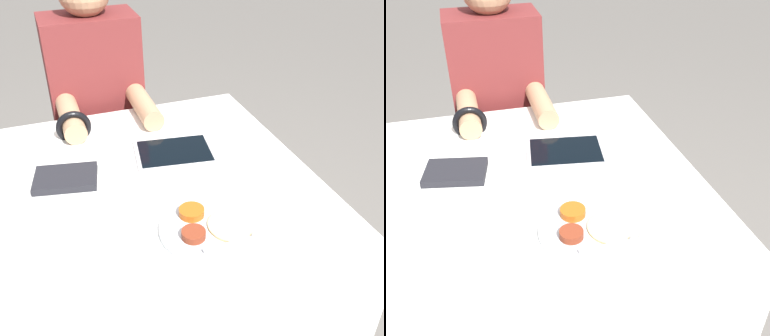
# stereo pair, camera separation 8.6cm
# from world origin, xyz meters

# --- Properties ---
(dining_table) EXTENTS (0.95, 0.92, 0.71)m
(dining_table) POSITION_xyz_m (0.00, 0.00, 0.35)
(dining_table) COLOR silver
(dining_table) RESTS_ON ground_plane
(thali_tray) EXTENTS (0.26, 0.26, 0.03)m
(thali_tray) POSITION_xyz_m (0.12, -0.24, 0.72)
(thali_tray) COLOR #B7BABF
(thali_tray) RESTS_ON dining_table
(red_notebook) EXTENTS (0.19, 0.15, 0.02)m
(red_notebook) POSITION_xyz_m (-0.18, 0.08, 0.72)
(red_notebook) COLOR silver
(red_notebook) RESTS_ON dining_table
(tablet_device) EXTENTS (0.26, 0.21, 0.01)m
(tablet_device) POSITION_xyz_m (0.14, 0.12, 0.71)
(tablet_device) COLOR #B7B7BC
(tablet_device) RESTS_ON dining_table
(person_diner) EXTENTS (0.34, 0.46, 1.18)m
(person_diner) POSITION_xyz_m (0.00, 0.61, 0.56)
(person_diner) COLOR black
(person_diner) RESTS_ON ground_plane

